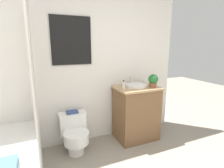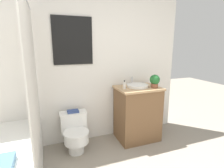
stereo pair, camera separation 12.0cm
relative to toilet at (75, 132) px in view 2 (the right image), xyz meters
name	(u,v)px [view 2 (the right image)]	position (x,y,z in m)	size (l,w,h in m)	color
wall_back	(80,63)	(0.17, 0.29, 0.97)	(3.37, 0.07, 2.50)	white
shower_area	(15,160)	(-0.72, -0.43, 0.01)	(0.56, 1.38, 1.98)	white
toilet	(75,132)	(0.00, 0.00, 0.00)	(0.39, 0.50, 0.55)	white
vanity	(137,113)	(1.01, -0.01, 0.15)	(0.68, 0.52, 0.88)	brown
sink	(137,86)	(1.01, 0.01, 0.61)	(0.34, 0.38, 0.13)	white
soap_bottle	(124,85)	(0.76, -0.04, 0.64)	(0.05, 0.05, 0.13)	silver
potted_plant	(155,81)	(1.24, -0.13, 0.70)	(0.16, 0.16, 0.21)	brown
book_on_tank	(73,111)	(0.00, 0.12, 0.27)	(0.17, 0.13, 0.02)	#33477F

